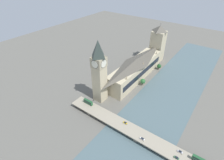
% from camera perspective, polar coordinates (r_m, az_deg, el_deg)
% --- Properties ---
extents(ground_plane, '(600.00, 600.00, 0.00)m').
position_cam_1_polar(ground_plane, '(234.71, 9.56, -1.27)').
color(ground_plane, '#605E56').
extents(river_water, '(63.87, 360.00, 0.30)m').
position_cam_1_polar(river_water, '(224.56, 18.11, -4.51)').
color(river_water, '#4C6066').
rests_on(river_water, ground_plane).
extents(parliament_hall, '(23.21, 106.57, 29.06)m').
position_cam_1_polar(parliament_hall, '(238.31, 7.75, 3.64)').
color(parliament_hall, '#C1B28E').
rests_on(parliament_hall, ground_plane).
extents(clock_tower, '(13.41, 13.41, 72.80)m').
position_cam_1_polar(clock_tower, '(185.47, -4.22, 3.07)').
color(clock_tower, '#C1B28E').
rests_on(clock_tower, ground_plane).
extents(victoria_tower, '(18.98, 18.98, 60.45)m').
position_cam_1_polar(victoria_tower, '(287.44, 14.69, 11.39)').
color(victoria_tower, '#C1B28E').
rests_on(victoria_tower, ground_plane).
extents(road_bridge, '(159.75, 15.11, 4.72)m').
position_cam_1_polar(road_bridge, '(168.50, 8.61, -17.09)').
color(road_bridge, gray).
rests_on(road_bridge, ground_plane).
extents(double_decker_bus_lead, '(11.48, 2.48, 4.95)m').
position_cam_1_polar(double_decker_bus_lead, '(193.79, -7.79, -7.10)').
color(double_decker_bus_lead, '#235B33').
rests_on(double_decker_bus_lead, road_bridge).
extents(double_decker_bus_mid, '(11.47, 2.48, 5.04)m').
position_cam_1_polar(double_decker_bus_mid, '(162.83, 26.72, -22.31)').
color(double_decker_bus_mid, '#235B33').
rests_on(double_decker_bus_mid, road_bridge).
extents(car_northbound_lead, '(3.92, 1.87, 1.32)m').
position_cam_1_polar(car_northbound_lead, '(160.02, 20.32, -22.70)').
color(car_northbound_lead, '#2D5638').
rests_on(car_northbound_lead, road_bridge).
extents(car_northbound_mid, '(4.18, 1.82, 1.37)m').
position_cam_1_polar(car_northbound_mid, '(173.96, 4.34, -13.75)').
color(car_northbound_mid, gold).
rests_on(car_northbound_mid, road_bridge).
extents(car_northbound_tail, '(4.68, 1.87, 1.47)m').
position_cam_1_polar(car_northbound_tail, '(163.80, 9.83, -18.40)').
color(car_northbound_tail, silver).
rests_on(car_northbound_tail, road_bridge).
extents(car_southbound_lead, '(4.24, 1.83, 1.47)m').
position_cam_1_polar(car_southbound_lead, '(164.09, 21.34, -20.99)').
color(car_southbound_lead, silver).
rests_on(car_southbound_lead, road_bridge).
extents(tree_embankment_near, '(6.61, 6.61, 9.21)m').
position_cam_1_polar(tree_embankment_near, '(229.79, 10.02, -0.39)').
color(tree_embankment_near, brown).
rests_on(tree_embankment_near, ground_plane).
extents(tree_embankment_mid, '(6.32, 6.32, 8.57)m').
position_cam_1_polar(tree_embankment_mid, '(270.12, 15.11, 4.39)').
color(tree_embankment_mid, brown).
rests_on(tree_embankment_mid, ground_plane).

